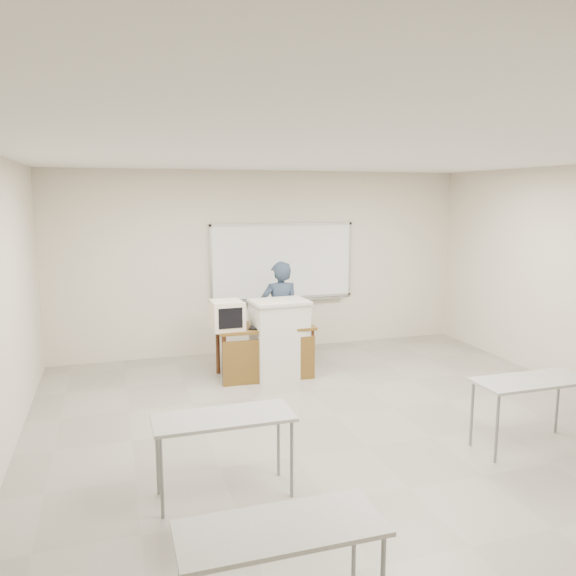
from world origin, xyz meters
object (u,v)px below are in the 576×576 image
object	(u,v)px
laptop	(260,324)
presenter	(280,314)
whiteboard	(283,263)
mouse	(305,325)
keyboard	(272,302)
crt_monitor	(227,315)
podium	(280,339)
instructor_desk	(266,342)

from	to	relation	value
laptop	presenter	size ratio (longest dim) A/B	0.19
whiteboard	laptop	distance (m)	1.82
mouse	whiteboard	bearing A→B (deg)	94.20
keyboard	presenter	distance (m)	0.78
mouse	presenter	world-z (taller)	presenter
keyboard	crt_monitor	bearing A→B (deg)	158.11
crt_monitor	laptop	world-z (taller)	crt_monitor
whiteboard	mouse	xyz separation A→B (m)	(-0.15, -1.57, -0.71)
podium	crt_monitor	bearing A→B (deg)	171.77
crt_monitor	mouse	world-z (taller)	crt_monitor
whiteboard	podium	size ratio (longest dim) A/B	2.21
instructor_desk	crt_monitor	world-z (taller)	crt_monitor
instructor_desk	mouse	world-z (taller)	mouse
whiteboard	instructor_desk	bearing A→B (deg)	-115.33
laptop	presenter	bearing A→B (deg)	74.22
mouse	keyboard	xyz separation A→B (m)	(-0.49, -0.02, 0.37)
instructor_desk	keyboard	size ratio (longest dim) A/B	3.47
mouse	presenter	size ratio (longest dim) A/B	0.06
mouse	presenter	xyz separation A→B (m)	(-0.18, 0.62, 0.04)
instructor_desk	crt_monitor	bearing A→B (deg)	174.37
instructor_desk	whiteboard	bearing A→B (deg)	66.51
laptop	mouse	distance (m)	0.66
crt_monitor	keyboard	distance (m)	0.66
instructor_desk	podium	world-z (taller)	podium
presenter	instructor_desk	bearing A→B (deg)	58.34
whiteboard	podium	xyz separation A→B (m)	(-0.50, -1.47, -0.92)
whiteboard	podium	distance (m)	1.80
mouse	presenter	bearing A→B (deg)	116.07
crt_monitor	mouse	distance (m)	1.13
laptop	keyboard	distance (m)	0.38
podium	keyboard	distance (m)	0.60
podium	presenter	world-z (taller)	presenter
whiteboard	presenter	bearing A→B (deg)	-109.45
laptop	mouse	world-z (taller)	laptop
instructor_desk	laptop	distance (m)	0.29
whiteboard	instructor_desk	xyz separation A→B (m)	(-0.70, -1.48, -0.94)
presenter	whiteboard	bearing A→B (deg)	-106.67
podium	instructor_desk	bearing A→B (deg)	179.59
podium	laptop	world-z (taller)	podium
instructor_desk	mouse	xyz separation A→B (m)	(0.55, -0.09, 0.23)
whiteboard	laptop	size ratio (longest dim) A/B	8.18
podium	mouse	bearing A→B (deg)	-19.53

